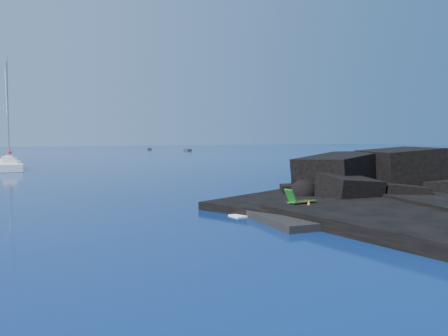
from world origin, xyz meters
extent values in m
plane|color=#04153B|center=(0.00, 0.00, 0.00)|extent=(400.00, 400.00, 0.00)
cube|color=black|center=(4.50, 0.50, 0.00)|extent=(9.08, 6.86, 0.70)
cube|color=white|center=(3.19, -0.91, 0.37)|extent=(1.99, 1.69, 0.05)
cone|color=orange|center=(3.39, 1.01, 0.61)|extent=(0.45, 0.45, 0.52)
cube|color=black|center=(34.77, 127.56, 0.00)|extent=(2.65, 4.57, 0.58)
cube|color=#242529|center=(41.46, 109.81, 0.00)|extent=(1.50, 4.29, 0.57)
camera|label=1|loc=(-10.98, -17.18, 4.16)|focal=35.00mm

